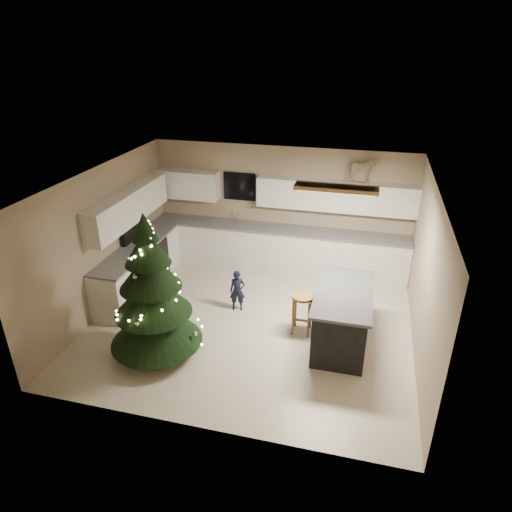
{
  "coord_description": "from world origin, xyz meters",
  "views": [
    {
      "loc": [
        1.76,
        -6.55,
        4.6
      ],
      "look_at": [
        0.0,
        0.35,
        1.15
      ],
      "focal_mm": 32.0,
      "sensor_mm": 36.0,
      "label": 1
    }
  ],
  "objects_px": {
    "toddler": "(237,291)",
    "island": "(342,317)",
    "rocking_horse": "(361,170)",
    "bar_stool": "(302,304)",
    "christmas_tree": "(153,299)"
  },
  "relations": [
    {
      "from": "bar_stool",
      "to": "christmas_tree",
      "type": "height_order",
      "value": "christmas_tree"
    },
    {
      "from": "island",
      "to": "rocking_horse",
      "type": "distance_m",
      "value": 3.08
    },
    {
      "from": "bar_stool",
      "to": "rocking_horse",
      "type": "distance_m",
      "value": 3.01
    },
    {
      "from": "bar_stool",
      "to": "christmas_tree",
      "type": "bearing_deg",
      "value": -152.38
    },
    {
      "from": "island",
      "to": "toddler",
      "type": "xyz_separation_m",
      "value": [
        -1.93,
        0.55,
        -0.09
      ]
    },
    {
      "from": "christmas_tree",
      "to": "rocking_horse",
      "type": "height_order",
      "value": "rocking_horse"
    },
    {
      "from": "christmas_tree",
      "to": "bar_stool",
      "type": "bearing_deg",
      "value": 27.62
    },
    {
      "from": "rocking_horse",
      "to": "bar_stool",
      "type": "bearing_deg",
      "value": 155.27
    },
    {
      "from": "christmas_tree",
      "to": "rocking_horse",
      "type": "relative_size",
      "value": 3.84
    },
    {
      "from": "christmas_tree",
      "to": "island",
      "type": "bearing_deg",
      "value": 19.22
    },
    {
      "from": "toddler",
      "to": "bar_stool",
      "type": "bearing_deg",
      "value": -32.7
    },
    {
      "from": "toddler",
      "to": "island",
      "type": "bearing_deg",
      "value": -30.58
    },
    {
      "from": "rocking_horse",
      "to": "christmas_tree",
      "type": "bearing_deg",
      "value": 132.33
    },
    {
      "from": "bar_stool",
      "to": "toddler",
      "type": "distance_m",
      "value": 1.33
    },
    {
      "from": "island",
      "to": "bar_stool",
      "type": "relative_size",
      "value": 2.37
    }
  ]
}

